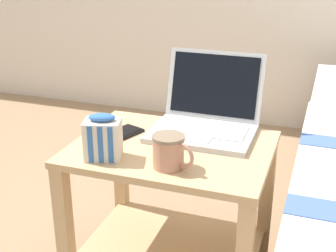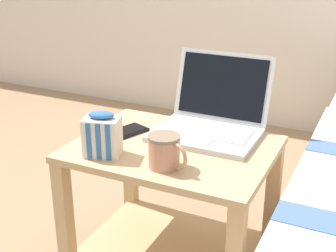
{
  "view_description": "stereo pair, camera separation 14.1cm",
  "coord_description": "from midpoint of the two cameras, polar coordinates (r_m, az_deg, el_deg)",
  "views": [
    {
      "loc": [
        0.44,
        -1.27,
        1.11
      ],
      "look_at": [
        0.0,
        -0.04,
        0.59
      ],
      "focal_mm": 50.0,
      "sensor_mm": 36.0,
      "label": 1
    },
    {
      "loc": [
        0.57,
        -1.21,
        1.11
      ],
      "look_at": [
        0.0,
        -0.04,
        0.59
      ],
      "focal_mm": 50.0,
      "sensor_mm": 36.0,
      "label": 2
    }
  ],
  "objects": [
    {
      "name": "snack_bag",
      "position": [
        1.39,
        -10.84,
        -1.49
      ],
      "size": [
        0.12,
        0.1,
        0.14
      ],
      "color": "silver",
      "rests_on": "bedside_table"
    },
    {
      "name": "cell_phone",
      "position": [
        1.56,
        -8.49,
        -1.05
      ],
      "size": [
        0.13,
        0.18,
        0.01
      ],
      "color": "black",
      "rests_on": "bedside_table"
    },
    {
      "name": "laptop",
      "position": [
        1.56,
        2.09,
        1.06
      ],
      "size": [
        0.34,
        0.32,
        0.25
      ],
      "color": "#B7BABC",
      "rests_on": "bedside_table"
    },
    {
      "name": "mug_front_left",
      "position": [
        1.31,
        -2.91,
        -3.01
      ],
      "size": [
        0.13,
        0.09,
        0.1
      ],
      "color": "tan",
      "rests_on": "bedside_table"
    },
    {
      "name": "bedside_table",
      "position": [
        1.55,
        -2.18,
        -8.7
      ],
      "size": [
        0.62,
        0.47,
        0.51
      ],
      "color": "tan",
      "rests_on": "ground_plane"
    }
  ]
}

